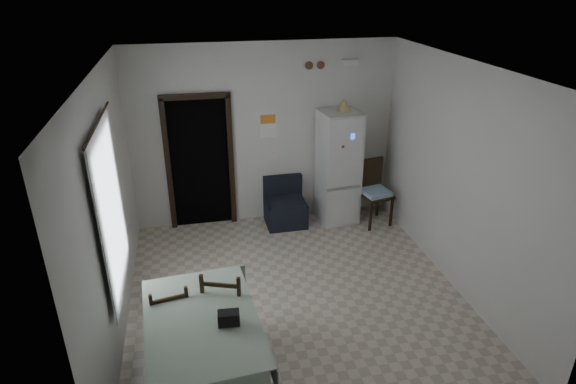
{
  "coord_description": "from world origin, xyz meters",
  "views": [
    {
      "loc": [
        -1.17,
        -4.97,
        3.83
      ],
      "look_at": [
        0.0,
        0.5,
        1.25
      ],
      "focal_mm": 30.0,
      "sensor_mm": 36.0,
      "label": 1
    }
  ],
  "objects_px": {
    "dining_table": "(205,353)",
    "dining_chair_far_left": "(170,319)",
    "navy_seat": "(285,203)",
    "corner_chair": "(375,194)",
    "fridge": "(338,168)",
    "dining_chair_far_right": "(227,307)"
  },
  "relations": [
    {
      "from": "fridge",
      "to": "dining_table",
      "type": "relative_size",
      "value": 1.16
    },
    {
      "from": "navy_seat",
      "to": "dining_chair_far_left",
      "type": "relative_size",
      "value": 0.81
    },
    {
      "from": "corner_chair",
      "to": "dining_chair_far_left",
      "type": "distance_m",
      "value": 4.03
    },
    {
      "from": "corner_chair",
      "to": "dining_table",
      "type": "relative_size",
      "value": 0.67
    },
    {
      "from": "corner_chair",
      "to": "navy_seat",
      "type": "bearing_deg",
      "value": 157.07
    },
    {
      "from": "dining_table",
      "to": "dining_chair_far_left",
      "type": "bearing_deg",
      "value": 117.74
    },
    {
      "from": "navy_seat",
      "to": "dining_table",
      "type": "xyz_separation_m",
      "value": [
        -1.48,
        -3.19,
        0.03
      ]
    },
    {
      "from": "navy_seat",
      "to": "dining_chair_far_right",
      "type": "bearing_deg",
      "value": -115.01
    },
    {
      "from": "dining_table",
      "to": "corner_chair",
      "type": "bearing_deg",
      "value": 40.53
    },
    {
      "from": "dining_table",
      "to": "dining_chair_far_right",
      "type": "height_order",
      "value": "dining_chair_far_right"
    },
    {
      "from": "dining_table",
      "to": "dining_chair_far_right",
      "type": "distance_m",
      "value": 0.61
    },
    {
      "from": "dining_table",
      "to": "dining_chair_far_left",
      "type": "height_order",
      "value": "dining_chair_far_left"
    },
    {
      "from": "dining_table",
      "to": "dining_chair_far_right",
      "type": "relative_size",
      "value": 1.52
    },
    {
      "from": "navy_seat",
      "to": "corner_chair",
      "type": "height_order",
      "value": "corner_chair"
    },
    {
      "from": "fridge",
      "to": "dining_chair_far_left",
      "type": "bearing_deg",
      "value": -140.71
    },
    {
      "from": "dining_table",
      "to": "dining_chair_far_right",
      "type": "bearing_deg",
      "value": 58.27
    },
    {
      "from": "fridge",
      "to": "navy_seat",
      "type": "relative_size",
      "value": 2.4
    },
    {
      "from": "corner_chair",
      "to": "dining_chair_far_left",
      "type": "height_order",
      "value": "corner_chair"
    },
    {
      "from": "navy_seat",
      "to": "dining_chair_far_right",
      "type": "xyz_separation_m",
      "value": [
        -1.2,
        -2.65,
        0.14
      ]
    },
    {
      "from": "corner_chair",
      "to": "dining_chair_far_right",
      "type": "xyz_separation_m",
      "value": [
        -2.64,
        -2.37,
        -0.01
      ]
    },
    {
      "from": "dining_table",
      "to": "dining_chair_far_left",
      "type": "xyz_separation_m",
      "value": [
        -0.33,
        0.53,
        0.06
      ]
    },
    {
      "from": "corner_chair",
      "to": "dining_table",
      "type": "distance_m",
      "value": 4.12
    }
  ]
}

